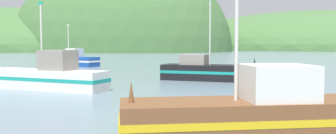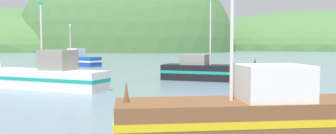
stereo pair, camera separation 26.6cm
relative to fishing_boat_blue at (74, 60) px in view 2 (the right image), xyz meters
The scene contains 8 objects.
hill_mid_right 220.60m from the fishing_boat_blue, 109.92° to the left, with size 120.38×96.30×69.75m, color #2D562D.
hill_far_right 115.98m from the fishing_boat_blue, 105.81° to the left, with size 103.68×82.94×89.80m, color #47703D.
hill_far_left 180.96m from the fishing_boat_blue, 125.39° to the left, with size 216.35×173.08×48.76m, color #47703D.
hill_mid_left 199.34m from the fishing_boat_blue, 70.77° to the left, with size 176.31×141.05×47.71m, color #47703D.
fishing_boat_blue is the anchor object (origin of this frame).
fishing_boat_brown 44.30m from the fishing_boat_blue, 55.10° to the right, with size 9.36×5.15×6.35m.
fishing_boat_white 28.02m from the fishing_boat_blue, 66.58° to the right, with size 9.98×3.99×6.22m.
fishing_boat_black 27.68m from the fishing_boat_blue, 38.01° to the right, with size 8.80×3.59×7.27m.
Camera 2 is at (3.75, -2.23, 3.19)m, focal length 37.82 mm.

